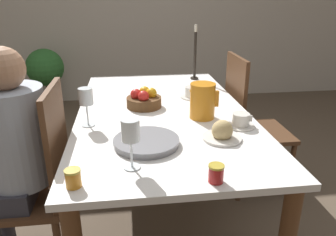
{
  "coord_description": "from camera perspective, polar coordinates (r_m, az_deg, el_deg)",
  "views": [
    {
      "loc": [
        -0.19,
        -1.75,
        1.39
      ],
      "look_at": [
        0.0,
        -0.25,
        0.8
      ],
      "focal_mm": 35.0,
      "sensor_mm": 36.0,
      "label": 1
    }
  ],
  "objects": [
    {
      "name": "ground_plane",
      "position": [
        2.24,
        -0.86,
        -16.96
      ],
      "size": [
        20.0,
        20.0,
        0.0
      ],
      "primitive_type": "plane",
      "color": "brown"
    },
    {
      "name": "chair_person_side",
      "position": [
        1.76,
        -21.73,
        -10.28
      ],
      "size": [
        0.42,
        0.42,
        0.99
      ],
      "rotation": [
        0.0,
        0.0,
        1.57
      ],
      "color": "#51331E",
      "rests_on": "ground_plane"
    },
    {
      "name": "serving_tray",
      "position": [
        1.45,
        -3.79,
        -4.18
      ],
      "size": [
        0.29,
        0.29,
        0.03
      ],
      "color": "gray",
      "rests_on": "dining_table"
    },
    {
      "name": "person_seated",
      "position": [
        1.69,
        -25.81,
        -5.1
      ],
      "size": [
        0.39,
        0.41,
        1.18
      ],
      "rotation": [
        0.0,
        0.0,
        1.57
      ],
      "color": "#33333D",
      "rests_on": "ground_plane"
    },
    {
      "name": "red_pitcher",
      "position": [
        1.74,
        6.01,
        3.02
      ],
      "size": [
        0.16,
        0.13,
        0.19
      ],
      "color": "orange",
      "rests_on": "dining_table"
    },
    {
      "name": "wine_glass_water",
      "position": [
        1.66,
        -14.1,
        3.37
      ],
      "size": [
        0.07,
        0.07,
        0.2
      ],
      "color": "white",
      "rests_on": "dining_table"
    },
    {
      "name": "chair_opposite",
      "position": [
        2.4,
        13.88,
        -0.81
      ],
      "size": [
        0.42,
        0.42,
        0.99
      ],
      "rotation": [
        0.0,
        0.0,
        -1.57
      ],
      "color": "#51331E",
      "rests_on": "ground_plane"
    },
    {
      "name": "potted_plant",
      "position": [
        4.17,
        -20.58,
        7.75
      ],
      "size": [
        0.44,
        0.44,
        0.76
      ],
      "color": "beige",
      "rests_on": "ground_plane"
    },
    {
      "name": "jam_jar_amber",
      "position": [
        1.2,
        -16.22,
        -9.9
      ],
      "size": [
        0.06,
        0.06,
        0.07
      ],
      "color": "#C67A1E",
      "rests_on": "dining_table"
    },
    {
      "name": "bread_plate",
      "position": [
        1.52,
        9.4,
        -2.53
      ],
      "size": [
        0.18,
        0.18,
        0.1
      ],
      "color": "silver",
      "rests_on": "dining_table"
    },
    {
      "name": "fruit_bowl",
      "position": [
        1.92,
        -4.2,
        3.22
      ],
      "size": [
        0.2,
        0.2,
        0.11
      ],
      "color": "brown",
      "rests_on": "dining_table"
    },
    {
      "name": "wine_glass_juice",
      "position": [
        1.22,
        -6.54,
        -2.63
      ],
      "size": [
        0.07,
        0.07,
        0.2
      ],
      "color": "white",
      "rests_on": "dining_table"
    },
    {
      "name": "dining_table",
      "position": [
        1.91,
        -0.96,
        -1.51
      ],
      "size": [
        0.95,
        1.66,
        0.75
      ],
      "color": "white",
      "rests_on": "ground_plane"
    },
    {
      "name": "teacup_near_person",
      "position": [
        1.68,
        12.58,
        -0.5
      ],
      "size": [
        0.15,
        0.15,
        0.07
      ],
      "color": "silver",
      "rests_on": "dining_table"
    },
    {
      "name": "teacup_across",
      "position": [
        2.1,
        4.14,
        4.39
      ],
      "size": [
        0.15,
        0.15,
        0.07
      ],
      "color": "silver",
      "rests_on": "dining_table"
    },
    {
      "name": "candlestick_tall",
      "position": [
        2.52,
        4.72,
        10.42
      ],
      "size": [
        0.06,
        0.06,
        0.41
      ],
      "color": "black",
      "rests_on": "dining_table"
    },
    {
      "name": "jam_jar_red",
      "position": [
        1.19,
        8.38,
        -9.39
      ],
      "size": [
        0.06,
        0.06,
        0.07
      ],
      "color": "#A81E1E",
      "rests_on": "dining_table"
    }
  ]
}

